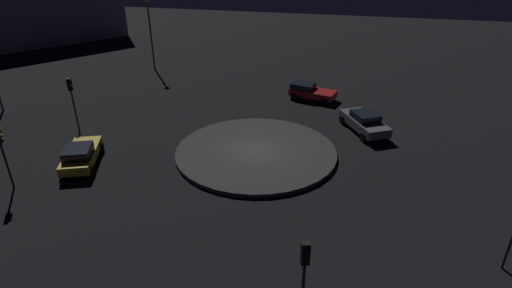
{
  "coord_description": "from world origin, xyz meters",
  "views": [
    {
      "loc": [
        23.51,
        5.83,
        12.91
      ],
      "look_at": [
        0.0,
        0.0,
        0.72
      ],
      "focal_mm": 28.67,
      "sensor_mm": 36.0,
      "label": 1
    }
  ],
  "objects_px": {
    "traffic_light_south": "(72,94)",
    "streetlamp_southwest": "(149,21)",
    "traffic_light_southeast": "(2,146)",
    "car_grey": "(364,122)",
    "car_red": "(310,91)",
    "car_yellow": "(81,155)",
    "traffic_light_east": "(304,267)",
    "store_building": "(0,12)"
  },
  "relations": [
    {
      "from": "traffic_light_southeast",
      "to": "traffic_light_east",
      "type": "height_order",
      "value": "traffic_light_east"
    },
    {
      "from": "car_yellow",
      "to": "traffic_light_south",
      "type": "height_order",
      "value": "traffic_light_south"
    },
    {
      "from": "car_yellow",
      "to": "streetlamp_southwest",
      "type": "xyz_separation_m",
      "value": [
        -20.7,
        -5.27,
        4.47
      ]
    },
    {
      "from": "car_grey",
      "to": "traffic_light_east",
      "type": "height_order",
      "value": "traffic_light_east"
    },
    {
      "from": "car_yellow",
      "to": "car_red",
      "type": "bearing_deg",
      "value": -61.58
    },
    {
      "from": "car_yellow",
      "to": "traffic_light_east",
      "type": "xyz_separation_m",
      "value": [
        8.55,
        15.26,
        1.99
      ]
    },
    {
      "from": "traffic_light_south",
      "to": "streetlamp_southwest",
      "type": "bearing_deg",
      "value": 97.94
    },
    {
      "from": "car_yellow",
      "to": "traffic_light_south",
      "type": "relative_size",
      "value": 1.15
    },
    {
      "from": "traffic_light_southeast",
      "to": "streetlamp_southwest",
      "type": "height_order",
      "value": "streetlamp_southwest"
    },
    {
      "from": "car_red",
      "to": "streetlamp_southwest",
      "type": "distance_m",
      "value": 19.13
    },
    {
      "from": "traffic_light_south",
      "to": "streetlamp_southwest",
      "type": "distance_m",
      "value": 16.6
    },
    {
      "from": "car_grey",
      "to": "car_red",
      "type": "relative_size",
      "value": 1.12
    },
    {
      "from": "traffic_light_southeast",
      "to": "traffic_light_east",
      "type": "bearing_deg",
      "value": -47.29
    },
    {
      "from": "car_grey",
      "to": "car_red",
      "type": "distance_m",
      "value": 7.61
    },
    {
      "from": "car_grey",
      "to": "traffic_light_southeast",
      "type": "relative_size",
      "value": 1.29
    },
    {
      "from": "car_red",
      "to": "traffic_light_southeast",
      "type": "bearing_deg",
      "value": -113.13
    },
    {
      "from": "traffic_light_east",
      "to": "streetlamp_southwest",
      "type": "distance_m",
      "value": 35.82
    },
    {
      "from": "car_red",
      "to": "traffic_light_east",
      "type": "relative_size",
      "value": 1.14
    },
    {
      "from": "car_yellow",
      "to": "traffic_light_southeast",
      "type": "relative_size",
      "value": 1.26
    },
    {
      "from": "traffic_light_south",
      "to": "store_building",
      "type": "height_order",
      "value": "store_building"
    },
    {
      "from": "car_grey",
      "to": "car_red",
      "type": "xyz_separation_m",
      "value": [
        -5.94,
        -4.75,
        -0.06
      ]
    },
    {
      "from": "car_red",
      "to": "store_building",
      "type": "distance_m",
      "value": 44.64
    },
    {
      "from": "car_yellow",
      "to": "store_building",
      "type": "distance_m",
      "value": 40.86
    },
    {
      "from": "car_grey",
      "to": "store_building",
      "type": "bearing_deg",
      "value": -140.11
    },
    {
      "from": "traffic_light_southeast",
      "to": "car_red",
      "type": "bearing_deg",
      "value": 21.21
    },
    {
      "from": "car_grey",
      "to": "streetlamp_southwest",
      "type": "height_order",
      "value": "streetlamp_southwest"
    },
    {
      "from": "streetlamp_southwest",
      "to": "car_grey",
      "type": "bearing_deg",
      "value": 63.76
    },
    {
      "from": "car_yellow",
      "to": "car_grey",
      "type": "xyz_separation_m",
      "value": [
        -9.55,
        17.34,
        0.04
      ]
    },
    {
      "from": "car_yellow",
      "to": "car_red",
      "type": "xyz_separation_m",
      "value": [
        -15.49,
        12.59,
        -0.02
      ]
    },
    {
      "from": "car_grey",
      "to": "traffic_light_east",
      "type": "relative_size",
      "value": 1.28
    },
    {
      "from": "car_yellow",
      "to": "streetlamp_southwest",
      "type": "distance_m",
      "value": 21.82
    },
    {
      "from": "traffic_light_southeast",
      "to": "streetlamp_southwest",
      "type": "bearing_deg",
      "value": 66.66
    },
    {
      "from": "traffic_light_southeast",
      "to": "car_yellow",
      "type": "bearing_deg",
      "value": 25.7
    },
    {
      "from": "car_grey",
      "to": "traffic_light_south",
      "type": "bearing_deg",
      "value": -105.82
    },
    {
      "from": "car_grey",
      "to": "traffic_light_southeast",
      "type": "distance_m",
      "value": 23.48
    },
    {
      "from": "car_red",
      "to": "store_building",
      "type": "bearing_deg",
      "value": 179.94
    },
    {
      "from": "streetlamp_southwest",
      "to": "store_building",
      "type": "relative_size",
      "value": 0.24
    },
    {
      "from": "car_red",
      "to": "streetlamp_southwest",
      "type": "xyz_separation_m",
      "value": [
        -5.2,
        -17.86,
        4.48
      ]
    },
    {
      "from": "traffic_light_southeast",
      "to": "car_grey",
      "type": "bearing_deg",
      "value": 2.76
    },
    {
      "from": "traffic_light_southeast",
      "to": "streetlamp_southwest",
      "type": "relative_size",
      "value": 0.49
    },
    {
      "from": "car_yellow",
      "to": "car_grey",
      "type": "distance_m",
      "value": 19.8
    },
    {
      "from": "car_yellow",
      "to": "streetlamp_southwest",
      "type": "height_order",
      "value": "streetlamp_southwest"
    }
  ]
}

